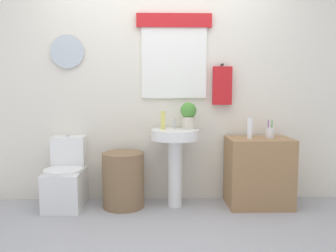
# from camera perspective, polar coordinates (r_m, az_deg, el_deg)

# --- Properties ---
(ground_plane) EXTENTS (8.00, 8.00, 0.00)m
(ground_plane) POSITION_cam_1_polar(r_m,az_deg,el_deg) (2.79, -1.25, -19.15)
(ground_plane) COLOR #A3A3A8
(back_wall) EXTENTS (4.40, 0.18, 2.60)m
(back_wall) POSITION_cam_1_polar(r_m,az_deg,el_deg) (3.67, -1.39, 7.94)
(back_wall) COLOR silver
(back_wall) RESTS_ON ground_plane
(toilet) EXTENTS (0.38, 0.51, 0.72)m
(toilet) POSITION_cam_1_polar(r_m,az_deg,el_deg) (3.65, -16.74, -8.65)
(toilet) COLOR white
(toilet) RESTS_ON ground_plane
(laundry_hamper) EXTENTS (0.42, 0.42, 0.56)m
(laundry_hamper) POSITION_cam_1_polar(r_m,az_deg,el_deg) (3.51, -7.52, -8.96)
(laundry_hamper) COLOR #846647
(laundry_hamper) RESTS_ON ground_plane
(pedestal_sink) EXTENTS (0.48, 0.48, 0.79)m
(pedestal_sink) POSITION_cam_1_polar(r_m,az_deg,el_deg) (3.43, 1.17, -4.07)
(pedestal_sink) COLOR white
(pedestal_sink) RESTS_ON ground_plane
(faucet) EXTENTS (0.03, 0.03, 0.10)m
(faucet) POSITION_cam_1_polar(r_m,az_deg,el_deg) (3.51, 1.09, 0.42)
(faucet) COLOR silver
(faucet) RESTS_ON pedestal_sink
(wooden_cabinet) EXTENTS (0.64, 0.44, 0.70)m
(wooden_cabinet) POSITION_cam_1_polar(r_m,az_deg,el_deg) (3.62, 14.99, -7.48)
(wooden_cabinet) COLOR #9E754C
(wooden_cabinet) RESTS_ON ground_plane
(soap_bottle) EXTENTS (0.05, 0.05, 0.18)m
(soap_bottle) POSITION_cam_1_polar(r_m,az_deg,el_deg) (3.43, -0.86, 0.99)
(soap_bottle) COLOR #DBD166
(soap_bottle) RESTS_ON pedestal_sink
(potted_plant) EXTENTS (0.16, 0.16, 0.27)m
(potted_plant) POSITION_cam_1_polar(r_m,az_deg,el_deg) (3.45, 3.46, 1.97)
(potted_plant) COLOR beige
(potted_plant) RESTS_ON pedestal_sink
(lotion_bottle) EXTENTS (0.05, 0.05, 0.21)m
(lotion_bottle) POSITION_cam_1_polar(r_m,az_deg,el_deg) (3.47, 13.63, -0.38)
(lotion_bottle) COLOR white
(lotion_bottle) RESTS_ON wooden_cabinet
(toothbrush_cup) EXTENTS (0.08, 0.08, 0.19)m
(toothbrush_cup) POSITION_cam_1_polar(r_m,az_deg,el_deg) (3.60, 16.77, -1.08)
(toothbrush_cup) COLOR silver
(toothbrush_cup) RESTS_ON wooden_cabinet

